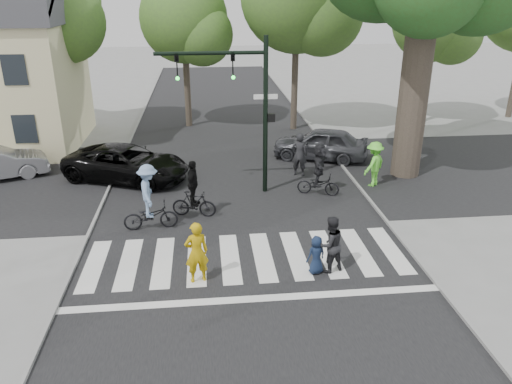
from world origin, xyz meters
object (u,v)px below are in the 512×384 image
at_px(pedestrian_woman, 197,252).
at_px(cyclist_left, 149,202).
at_px(pedestrian_child, 316,255).
at_px(car_grey, 321,144).
at_px(cyclist_mid, 193,194).
at_px(car_suv, 127,163).
at_px(cyclist_right, 319,172).
at_px(traffic_signal, 243,94).
at_px(pedestrian_adult, 330,244).

relative_size(pedestrian_woman, cyclist_left, 0.79).
bearing_deg(pedestrian_woman, pedestrian_child, 168.00).
bearing_deg(cyclist_left, pedestrian_woman, -65.52).
distance_m(pedestrian_child, car_grey, 10.33).
relative_size(cyclist_mid, car_suv, 0.39).
bearing_deg(pedestrian_woman, cyclist_right, -142.38).
relative_size(cyclist_mid, car_grey, 0.47).
relative_size(traffic_signal, pedestrian_woman, 3.34).
relative_size(car_suv, car_grey, 1.19).
bearing_deg(pedestrian_adult, cyclist_mid, -66.70).
bearing_deg(pedestrian_adult, pedestrian_child, -8.94).
distance_m(pedestrian_adult, cyclist_left, 6.25).
xyz_separation_m(pedestrian_woman, cyclist_mid, (-0.13, 4.28, -0.05)).
height_order(pedestrian_child, cyclist_mid, cyclist_mid).
distance_m(traffic_signal, pedestrian_woman, 7.26).
relative_size(pedestrian_child, cyclist_mid, 0.55).
bearing_deg(car_suv, traffic_signal, -88.72).
relative_size(traffic_signal, cyclist_left, 2.63).
relative_size(pedestrian_child, cyclist_right, 0.55).
bearing_deg(cyclist_right, car_grey, 76.14).
xyz_separation_m(cyclist_mid, car_grey, (5.89, 5.84, -0.10)).
relative_size(pedestrian_woman, pedestrian_child, 1.56).
bearing_deg(cyclist_right, pedestrian_adult, -99.48).
relative_size(traffic_signal, cyclist_mid, 2.90).
xyz_separation_m(traffic_signal, cyclist_left, (-3.38, -2.92, -2.91)).
xyz_separation_m(cyclist_mid, cyclist_right, (4.82, 1.49, 0.08)).
distance_m(pedestrian_adult, cyclist_mid, 5.67).
bearing_deg(traffic_signal, car_grey, 43.71).
distance_m(traffic_signal, pedestrian_child, 7.26).
xyz_separation_m(traffic_signal, car_grey, (3.95, 3.77, -3.15)).
height_order(pedestrian_woman, pedestrian_adult, pedestrian_woman).
xyz_separation_m(cyclist_mid, car_suv, (-2.83, 3.97, -0.12)).
height_order(cyclist_left, car_grey, cyclist_left).
distance_m(traffic_signal, car_suv, 6.04).
xyz_separation_m(cyclist_right, car_suv, (-7.65, 2.48, -0.20)).
bearing_deg(traffic_signal, car_suv, 158.26).
bearing_deg(car_grey, cyclist_right, 7.65).
relative_size(pedestrian_adult, car_grey, 0.38).
distance_m(cyclist_right, car_grey, 4.48).
bearing_deg(pedestrian_adult, pedestrian_woman, -17.54).
distance_m(cyclist_left, cyclist_right, 6.68).
bearing_deg(pedestrian_adult, cyclist_left, -51.57).
xyz_separation_m(pedestrian_child, cyclist_mid, (-3.47, 4.21, 0.28)).
height_order(pedestrian_woman, cyclist_mid, cyclist_mid).
relative_size(pedestrian_adult, car_suv, 0.32).
height_order(pedestrian_woman, car_grey, pedestrian_woman).
bearing_deg(pedestrian_child, pedestrian_adult, 171.31).
bearing_deg(cyclist_left, car_suv, 106.16).
xyz_separation_m(pedestrian_child, car_grey, (2.42, 10.05, 0.18)).
relative_size(cyclist_left, car_grey, 0.52).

